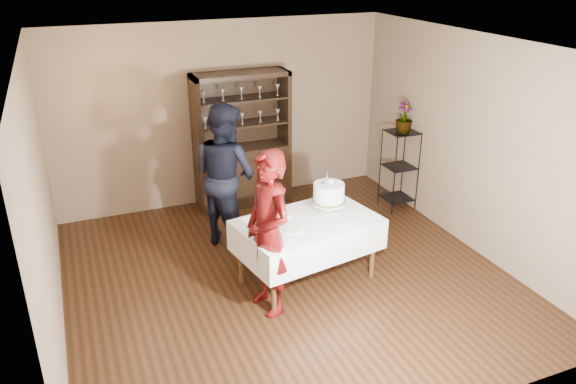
# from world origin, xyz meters

# --- Properties ---
(floor) EXTENTS (5.00, 5.00, 0.00)m
(floor) POSITION_xyz_m (0.00, 0.00, 0.00)
(floor) COLOR black
(floor) RESTS_ON ground
(ceiling) EXTENTS (5.00, 5.00, 0.00)m
(ceiling) POSITION_xyz_m (0.00, 0.00, 2.70)
(ceiling) COLOR silver
(ceiling) RESTS_ON back_wall
(back_wall) EXTENTS (5.00, 0.02, 2.70)m
(back_wall) POSITION_xyz_m (0.00, 2.50, 1.35)
(back_wall) COLOR #775D4C
(back_wall) RESTS_ON floor
(wall_left) EXTENTS (0.02, 5.00, 2.70)m
(wall_left) POSITION_xyz_m (-2.50, 0.00, 1.35)
(wall_left) COLOR #775D4C
(wall_left) RESTS_ON floor
(wall_right) EXTENTS (0.02, 5.00, 2.70)m
(wall_right) POSITION_xyz_m (2.50, 0.00, 1.35)
(wall_right) COLOR #775D4C
(wall_right) RESTS_ON floor
(china_hutch) EXTENTS (1.40, 0.48, 2.00)m
(china_hutch) POSITION_xyz_m (0.20, 2.25, 0.66)
(china_hutch) COLOR black
(china_hutch) RESTS_ON floor
(plant_etagere) EXTENTS (0.42, 0.42, 1.20)m
(plant_etagere) POSITION_xyz_m (2.28, 1.20, 0.65)
(plant_etagere) COLOR black
(plant_etagere) RESTS_ON floor
(cake_table) EXTENTS (1.71, 1.22, 0.78)m
(cake_table) POSITION_xyz_m (0.19, -0.17, 0.60)
(cake_table) COLOR white
(cake_table) RESTS_ON floor
(woman) EXTENTS (0.56, 0.73, 1.80)m
(woman) POSITION_xyz_m (-0.41, -0.51, 0.90)
(woman) COLOR #360409
(woman) RESTS_ON floor
(man) EXTENTS (1.06, 1.15, 1.89)m
(man) POSITION_xyz_m (-0.39, 1.13, 0.94)
(man) COLOR black
(man) RESTS_ON floor
(cake) EXTENTS (0.45, 0.45, 0.55)m
(cake) POSITION_xyz_m (0.51, -0.05, 1.00)
(cake) COLOR white
(cake) RESTS_ON cake_table
(plate_near) EXTENTS (0.21, 0.21, 0.01)m
(plate_near) POSITION_xyz_m (-0.06, -0.33, 0.79)
(plate_near) COLOR white
(plate_near) RESTS_ON cake_table
(plate_far) EXTENTS (0.23, 0.23, 0.01)m
(plate_far) POSITION_xyz_m (0.01, 0.07, 0.79)
(plate_far) COLOR white
(plate_far) RESTS_ON cake_table
(potted_plant) EXTENTS (0.28, 0.28, 0.43)m
(potted_plant) POSITION_xyz_m (2.27, 1.17, 1.40)
(potted_plant) COLOR #416530
(potted_plant) RESTS_ON plant_etagere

